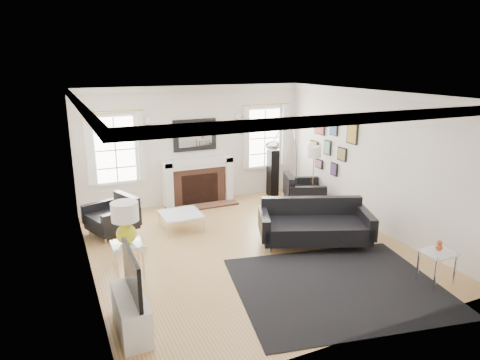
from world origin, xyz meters
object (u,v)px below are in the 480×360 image
fireplace (198,182)px  armchair_right (302,192)px  gourd_lamp (125,220)px  arc_floor_lamp (286,163)px  coffee_table (181,215)px  armchair_left (114,217)px  sofa (314,225)px

fireplace → armchair_right: bearing=-29.7°
gourd_lamp → arc_floor_lamp: arc_floor_lamp is taller
coffee_table → arc_floor_lamp: bearing=1.1°
arc_floor_lamp → armchair_left: bearing=175.3°
sofa → gourd_lamp: size_ratio=3.27×
sofa → arc_floor_lamp: bearing=78.1°
fireplace → armchair_left: 2.41m
coffee_table → gourd_lamp: (-1.32, -1.46, 0.60)m
sofa → gourd_lamp: 3.46m
sofa → arc_floor_lamp: 1.93m
arc_floor_lamp → coffee_table: bearing=-178.9°
armchair_right → coffee_table: (-3.02, -0.23, -0.04)m
sofa → armchair_right: 2.12m
fireplace → armchair_right: fireplace is taller
armchair_left → armchair_right: 4.28m
armchair_left → armchair_right: (4.28, -0.12, 0.01)m
gourd_lamp → arc_floor_lamp: size_ratio=0.32×
armchair_right → armchair_left: bearing=178.3°
sofa → arc_floor_lamp: (0.36, 1.72, 0.79)m
arc_floor_lamp → armchair_right: bearing=18.1°
fireplace → arc_floor_lamp: (1.57, -1.41, 0.62)m
gourd_lamp → arc_floor_lamp: (3.77, 1.51, 0.23)m
sofa → armchair_right: size_ratio=1.89×
armchair_right → arc_floor_lamp: bearing=-161.9°
armchair_left → sofa: bearing=-31.2°
arc_floor_lamp → sofa: bearing=-101.9°
armchair_right → gourd_lamp: bearing=-158.7°
armchair_right → arc_floor_lamp: (-0.56, -0.18, 0.80)m
coffee_table → fireplace: bearing=58.9°
fireplace → coffee_table: bearing=-121.1°
fireplace → sofa: bearing=-68.8°
sofa → coffee_table: 2.68m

